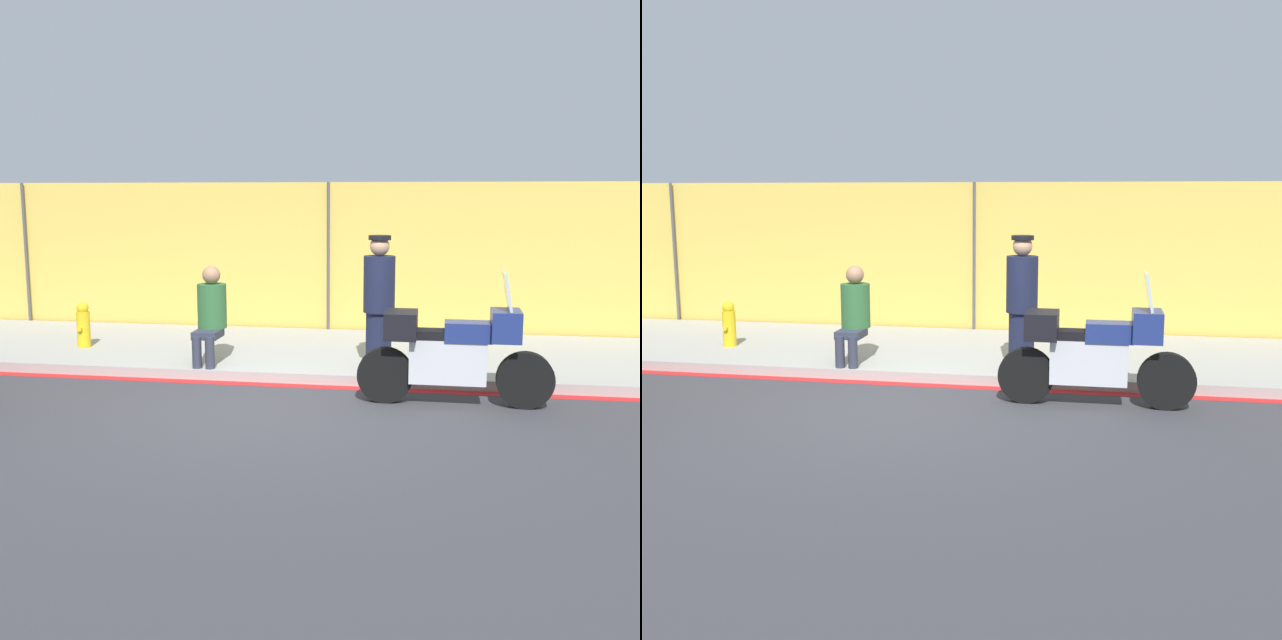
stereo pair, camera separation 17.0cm
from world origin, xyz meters
TOP-DOWN VIEW (x-y plane):
  - ground_plane at (0.00, 0.00)m, footprint 120.00×120.00m
  - sidewalk at (0.00, 2.81)m, footprint 39.95×3.21m
  - curb_paint_stripe at (0.00, 1.12)m, footprint 39.95×0.18m
  - storefront_fence at (0.00, 4.50)m, footprint 37.95×0.17m
  - motorcycle at (2.00, 0.57)m, footprint 2.18×0.51m
  - officer_standing at (1.06, 1.77)m, footprint 0.41×0.41m
  - person_seated_on_curb at (-1.15, 1.66)m, footprint 0.39×0.67m
  - fire_hydrant at (-3.32, 2.35)m, footprint 0.19×0.24m

SIDE VIEW (x-z plane):
  - ground_plane at x=0.00m, z-range 0.00..0.00m
  - curb_paint_stripe at x=0.00m, z-range 0.00..0.01m
  - sidewalk at x=0.00m, z-range 0.00..0.13m
  - fire_hydrant at x=-3.32m, z-range 0.13..0.79m
  - motorcycle at x=2.00m, z-range -0.14..1.37m
  - person_seated_on_curb at x=-1.15m, z-range 0.20..1.48m
  - officer_standing at x=1.06m, z-range 0.15..1.85m
  - storefront_fence at x=0.00m, z-range 0.00..2.55m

